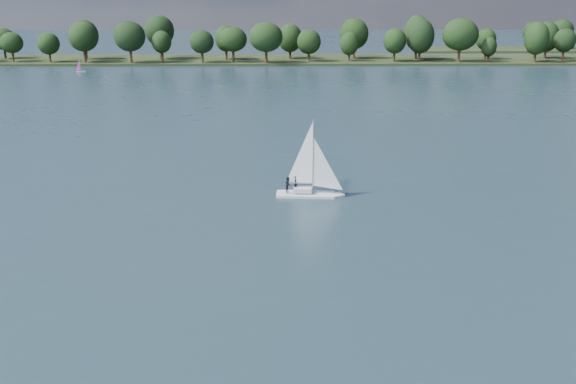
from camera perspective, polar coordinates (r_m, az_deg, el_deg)
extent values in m
plane|color=#233342|center=(130.77, 3.80, 7.07)|extent=(700.00, 700.00, 0.00)
cube|color=black|center=(241.71, 1.76, 11.61)|extent=(660.00, 40.00, 1.50)
cube|color=silver|center=(74.82, 1.70, -0.39)|extent=(7.33, 2.44, 0.85)
cube|color=silver|center=(74.58, 1.71, 0.23)|extent=(2.20, 1.40, 0.53)
cylinder|color=silver|center=(73.53, 1.74, 3.21)|extent=(0.13, 0.13, 8.50)
imported|color=black|center=(74.74, 0.69, 0.77)|extent=(0.60, 0.76, 1.83)
imported|color=black|center=(74.21, 0.02, 0.65)|extent=(0.76, 0.94, 1.83)
cube|color=white|center=(213.71, -17.95, 10.12)|extent=(2.98, 1.89, 0.45)
cylinder|color=silver|center=(213.49, -18.00, 10.71)|extent=(0.08, 0.08, 3.97)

